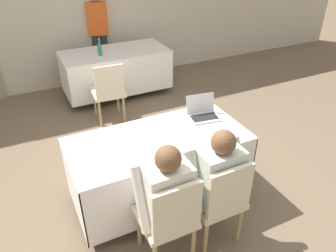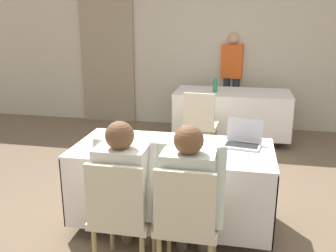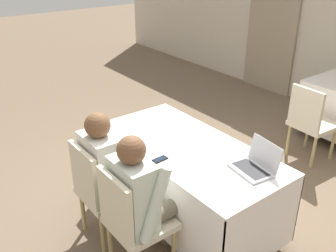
{
  "view_description": "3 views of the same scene",
  "coord_description": "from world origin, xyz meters",
  "px_view_note": "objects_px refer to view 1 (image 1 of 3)",
  "views": [
    {
      "loc": [
        -1.06,
        -2.37,
        2.47
      ],
      "look_at": [
        0.0,
        -0.21,
        1.0
      ],
      "focal_mm": 35.0,
      "sensor_mm": 36.0,
      "label": 1
    },
    {
      "loc": [
        0.57,
        -3.0,
        1.83
      ],
      "look_at": [
        0.0,
        -0.21,
        1.0
      ],
      "focal_mm": 40.0,
      "sensor_mm": 36.0,
      "label": 2
    },
    {
      "loc": [
        2.09,
        -1.81,
        2.28
      ],
      "look_at": [
        0.0,
        -0.21,
        1.0
      ],
      "focal_mm": 40.0,
      "sensor_mm": 36.0,
      "label": 3
    }
  ],
  "objects_px": {
    "cell_phone": "(177,154)",
    "chair_far_spare": "(109,90)",
    "person_white_shirt": "(214,177)",
    "person_red_shirt": "(98,31)",
    "chair_near_right": "(219,198)",
    "person_checkered_shirt": "(164,194)",
    "laptop": "(203,114)",
    "water_bottle": "(100,48)",
    "chair_near_left": "(170,217)"
  },
  "relations": [
    {
      "from": "water_bottle",
      "to": "chair_near_right",
      "type": "relative_size",
      "value": 0.28
    },
    {
      "from": "person_white_shirt",
      "to": "person_red_shirt",
      "type": "bearing_deg",
      "value": -91.95
    },
    {
      "from": "person_checkered_shirt",
      "to": "person_red_shirt",
      "type": "height_order",
      "value": "person_red_shirt"
    },
    {
      "from": "laptop",
      "to": "person_white_shirt",
      "type": "relative_size",
      "value": 0.3
    },
    {
      "from": "person_white_shirt",
      "to": "person_red_shirt",
      "type": "height_order",
      "value": "person_red_shirt"
    },
    {
      "from": "laptop",
      "to": "chair_near_right",
      "type": "height_order",
      "value": "laptop"
    },
    {
      "from": "chair_near_left",
      "to": "person_white_shirt",
      "type": "relative_size",
      "value": 0.78
    },
    {
      "from": "cell_phone",
      "to": "chair_near_right",
      "type": "relative_size",
      "value": 0.14
    },
    {
      "from": "chair_near_right",
      "to": "chair_near_left",
      "type": "bearing_deg",
      "value": 0.0
    },
    {
      "from": "laptop",
      "to": "cell_phone",
      "type": "xyz_separation_m",
      "value": [
        -0.55,
        -0.48,
        -0.04
      ]
    },
    {
      "from": "chair_far_spare",
      "to": "chair_near_right",
      "type": "bearing_deg",
      "value": 98.25
    },
    {
      "from": "cell_phone",
      "to": "chair_far_spare",
      "type": "bearing_deg",
      "value": 87.07
    },
    {
      "from": "chair_near_right",
      "to": "person_checkered_shirt",
      "type": "height_order",
      "value": "person_checkered_shirt"
    },
    {
      "from": "cell_phone",
      "to": "chair_near_right",
      "type": "xyz_separation_m",
      "value": [
        0.2,
        -0.4,
        -0.26
      ]
    },
    {
      "from": "chair_near_right",
      "to": "water_bottle",
      "type": "bearing_deg",
      "value": -88.67
    },
    {
      "from": "cell_phone",
      "to": "water_bottle",
      "type": "height_order",
      "value": "water_bottle"
    },
    {
      "from": "cell_phone",
      "to": "person_red_shirt",
      "type": "relative_size",
      "value": 0.08
    },
    {
      "from": "person_checkered_shirt",
      "to": "person_white_shirt",
      "type": "relative_size",
      "value": 1.0
    },
    {
      "from": "laptop",
      "to": "cell_phone",
      "type": "distance_m",
      "value": 0.73
    },
    {
      "from": "laptop",
      "to": "chair_far_spare",
      "type": "distance_m",
      "value": 1.74
    },
    {
      "from": "laptop",
      "to": "chair_far_spare",
      "type": "height_order",
      "value": "laptop"
    },
    {
      "from": "chair_near_left",
      "to": "chair_near_right",
      "type": "relative_size",
      "value": 1.0
    },
    {
      "from": "person_checkered_shirt",
      "to": "person_red_shirt",
      "type": "relative_size",
      "value": 0.73
    },
    {
      "from": "chair_far_spare",
      "to": "person_white_shirt",
      "type": "height_order",
      "value": "person_white_shirt"
    },
    {
      "from": "person_checkered_shirt",
      "to": "chair_near_left",
      "type": "bearing_deg",
      "value": 90.0
    },
    {
      "from": "person_checkered_shirt",
      "to": "person_white_shirt",
      "type": "bearing_deg",
      "value": -180.0
    },
    {
      "from": "person_white_shirt",
      "to": "water_bottle",
      "type": "bearing_deg",
      "value": -88.62
    },
    {
      "from": "person_red_shirt",
      "to": "chair_near_left",
      "type": "bearing_deg",
      "value": -88.53
    },
    {
      "from": "water_bottle",
      "to": "person_checkered_shirt",
      "type": "bearing_deg",
      "value": -97.19
    },
    {
      "from": "laptop",
      "to": "water_bottle",
      "type": "relative_size",
      "value": 1.37
    },
    {
      "from": "chair_near_left",
      "to": "person_checkered_shirt",
      "type": "relative_size",
      "value": 0.78
    },
    {
      "from": "cell_phone",
      "to": "water_bottle",
      "type": "bearing_deg",
      "value": 84.53
    },
    {
      "from": "person_red_shirt",
      "to": "cell_phone",
      "type": "bearing_deg",
      "value": -85.2
    },
    {
      "from": "chair_near_left",
      "to": "cell_phone",
      "type": "bearing_deg",
      "value": -124.42
    },
    {
      "from": "person_checkered_shirt",
      "to": "person_white_shirt",
      "type": "distance_m",
      "value": 0.47
    },
    {
      "from": "chair_near_left",
      "to": "person_white_shirt",
      "type": "distance_m",
      "value": 0.51
    },
    {
      "from": "person_checkered_shirt",
      "to": "person_red_shirt",
      "type": "bearing_deg",
      "value": -98.74
    },
    {
      "from": "laptop",
      "to": "person_red_shirt",
      "type": "bearing_deg",
      "value": 102.25
    },
    {
      "from": "laptop",
      "to": "person_red_shirt",
      "type": "height_order",
      "value": "person_red_shirt"
    },
    {
      "from": "laptop",
      "to": "chair_far_spare",
      "type": "bearing_deg",
      "value": 117.15
    },
    {
      "from": "chair_near_right",
      "to": "person_red_shirt",
      "type": "bearing_deg",
      "value": -91.9
    },
    {
      "from": "chair_far_spare",
      "to": "person_red_shirt",
      "type": "bearing_deg",
      "value": -98.51
    },
    {
      "from": "water_bottle",
      "to": "chair_far_spare",
      "type": "distance_m",
      "value": 0.85
    },
    {
      "from": "water_bottle",
      "to": "chair_near_right",
      "type": "distance_m",
      "value": 3.28
    },
    {
      "from": "chair_near_left",
      "to": "person_checkered_shirt",
      "type": "xyz_separation_m",
      "value": [
        -0.0,
        0.1,
        0.16
      ]
    },
    {
      "from": "laptop",
      "to": "water_bottle",
      "type": "height_order",
      "value": "water_bottle"
    },
    {
      "from": "chair_near_right",
      "to": "person_white_shirt",
      "type": "bearing_deg",
      "value": -90.0
    },
    {
      "from": "water_bottle",
      "to": "chair_near_left",
      "type": "distance_m",
      "value": 3.3
    },
    {
      "from": "water_bottle",
      "to": "chair_near_left",
      "type": "height_order",
      "value": "water_bottle"
    },
    {
      "from": "water_bottle",
      "to": "chair_near_left",
      "type": "xyz_separation_m",
      "value": [
        -0.4,
        -3.26,
        -0.37
      ]
    }
  ]
}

